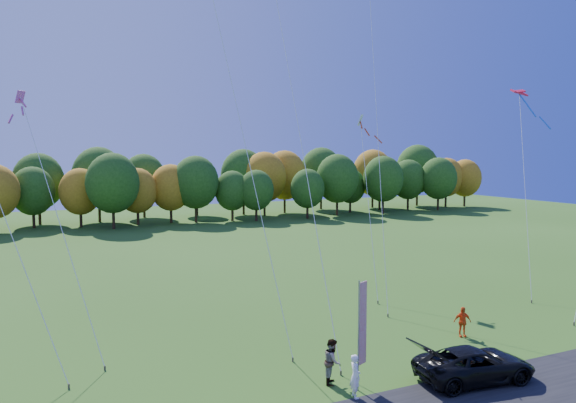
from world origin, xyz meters
name	(u,v)px	position (x,y,z in m)	size (l,w,h in m)	color
ground	(352,386)	(0.00, 0.00, 0.00)	(160.00, 160.00, 0.00)	#2B5215
tree_line	(124,226)	(0.00, 55.00, 0.00)	(116.00, 12.00, 10.00)	#1E4711
black_suv	(475,364)	(4.82, -1.74, 0.69)	(2.31, 5.00, 1.39)	black
person_tailgate_a	(355,376)	(-0.47, -0.95, 0.85)	(0.62, 0.41, 1.69)	white
person_tailgate_b	(333,361)	(-0.58, 0.58, 0.92)	(0.89, 0.70, 1.84)	gray
person_east	(462,322)	(8.33, 2.77, 0.77)	(0.91, 0.38, 1.55)	#E34B15
feather_flag	(362,322)	(0.18, -0.37, 2.71)	(0.54, 0.30, 4.43)	#999999
kite_delta_blue	(224,48)	(-2.42, 8.31, 14.55)	(4.37, 10.84, 29.69)	#4C3F33
kite_parafoil_orange	(374,64)	(10.19, 13.80, 15.38)	(8.46, 13.84, 31.22)	#4C3F33
kite_delta_red	(296,111)	(0.72, 6.56, 11.44)	(2.76, 11.30, 22.64)	#4C3F33
kite_parafoil_rainbow	(525,186)	(19.41, 8.94, 7.08)	(6.58, 6.74, 14.38)	#4C3F33
kite_diamond_yellow	(14,241)	(-12.13, 8.10, 5.57)	(4.11, 7.43, 11.53)	#4C3F33
kite_diamond_white	(368,203)	(9.31, 12.91, 6.00)	(3.25, 6.87, 12.52)	#4C3F33
kite_diamond_pink	(58,218)	(-10.21, 10.24, 6.26)	(3.43, 9.06, 12.97)	#4C3F33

